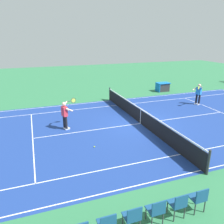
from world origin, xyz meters
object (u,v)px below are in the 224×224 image
object	(u,v)px
tennis_player_far	(198,93)
spectator_chair_1	(178,203)
tennis_ball	(94,147)
spectator_chair_2	(156,210)
equipment_cart_tarped	(163,87)
tennis_net	(141,116)
spectator_chair_4	(107,224)
tennis_player_near	(65,114)
spectator_chair_3	(133,216)
spectator_chair_0	(199,198)

from	to	relation	value
tennis_player_far	spectator_chair_1	bearing A→B (deg)	47.87
tennis_player_far	tennis_ball	size ratio (longest dim) A/B	25.71
spectator_chair_2	equipment_cart_tarped	distance (m)	16.96
tennis_net	spectator_chair_4	world-z (taller)	tennis_net
tennis_player_near	equipment_cart_tarped	world-z (taller)	tennis_player_near
spectator_chair_2	spectator_chair_3	world-z (taller)	same
spectator_chair_4	equipment_cart_tarped	world-z (taller)	spectator_chair_4
tennis_player_far	spectator_chair_0	size ratio (longest dim) A/B	1.93
tennis_ball	equipment_cart_tarped	xyz separation A→B (m)	(-9.50, -9.11, 0.40)
spectator_chair_3	spectator_chair_1	bearing A→B (deg)	180.00
spectator_chair_4	equipment_cart_tarped	distance (m)	17.80
spectator_chair_2	spectator_chair_3	bearing A→B (deg)	0.00
tennis_player_far	spectator_chair_4	xyz separation A→B (m)	(10.77, 9.46, -0.41)
tennis_net	tennis_ball	bearing A→B (deg)	30.33
tennis_net	tennis_ball	distance (m)	4.16
tennis_player_near	spectator_chair_1	distance (m)	8.28
equipment_cart_tarped	spectator_chair_4	bearing A→B (deg)	53.49
tennis_player_near	spectator_chair_3	bearing A→B (deg)	94.22
spectator_chair_2	spectator_chair_3	xyz separation A→B (m)	(0.74, 0.00, 0.00)
tennis_net	equipment_cart_tarped	distance (m)	9.19
tennis_net	spectator_chair_4	xyz separation A→B (m)	(4.66, 7.29, 0.03)
tennis_ball	spectator_chair_1	world-z (taller)	spectator_chair_1
tennis_ball	spectator_chair_4	size ratio (longest dim) A/B	0.08
tennis_net	tennis_player_far	bearing A→B (deg)	-160.49
spectator_chair_0	spectator_chair_2	world-z (taller)	same
tennis_player_near	spectator_chair_1	bearing A→B (deg)	104.50
spectator_chair_0	spectator_chair_3	size ratio (longest dim) A/B	1.00
tennis_player_far	spectator_chair_1	world-z (taller)	tennis_player_far
spectator_chair_3	tennis_ball	bearing A→B (deg)	-93.88
tennis_player_near	equipment_cart_tarped	size ratio (longest dim) A/B	1.36
tennis_net	spectator_chair_2	xyz separation A→B (m)	(3.18, 7.29, 0.03)
tennis_net	spectator_chair_0	size ratio (longest dim) A/B	13.30
tennis_net	spectator_chair_3	xyz separation A→B (m)	(3.92, 7.29, 0.03)
tennis_player_near	spectator_chair_1	world-z (taller)	tennis_player_near
tennis_ball	spectator_chair_4	xyz separation A→B (m)	(1.09, 5.20, 0.49)
tennis_net	spectator_chair_1	bearing A→B (deg)	71.51
tennis_player_far	tennis_player_near	bearing A→B (deg)	7.79
spectator_chair_4	equipment_cart_tarped	bearing A→B (deg)	-126.51
tennis_net	spectator_chair_1	distance (m)	7.69
tennis_net	tennis_ball	world-z (taller)	tennis_net
tennis_ball	spectator_chair_1	xyz separation A→B (m)	(-1.13, 5.20, 0.49)
spectator_chair_3	tennis_net	bearing A→B (deg)	-118.26
tennis_player_near	tennis_player_far	size ratio (longest dim) A/B	1.00
equipment_cart_tarped	tennis_net	bearing A→B (deg)	49.79
spectator_chair_4	equipment_cart_tarped	size ratio (longest dim) A/B	0.70
spectator_chair_3	spectator_chair_4	xyz separation A→B (m)	(0.74, 0.00, 0.00)
spectator_chair_3	spectator_chair_4	bearing A→B (deg)	0.00
tennis_net	spectator_chair_3	size ratio (longest dim) A/B	13.30
tennis_net	tennis_ball	xyz separation A→B (m)	(3.56, 2.09, -0.46)
spectator_chair_1	spectator_chair_3	world-z (taller)	same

